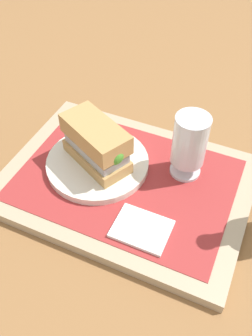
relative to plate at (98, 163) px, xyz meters
The scene contains 7 objects.
ground_plane 0.07m from the plate, ahead, with size 3.00×3.00×0.00m, color olive.
tray 0.07m from the plate, ahead, with size 0.44×0.32×0.02m, color tan.
placemat 0.06m from the plate, ahead, with size 0.38×0.27×0.00m, color #9E2D2D.
plate is the anchor object (origin of this frame).
sandwich 0.05m from the plate, 26.54° to the right, with size 0.14×0.12×0.08m.
beer_glass 0.17m from the plate, 19.08° to the left, with size 0.06×0.06×0.12m.
napkin_folded 0.16m from the plate, 37.17° to the right, with size 0.09×0.07×0.01m, color white.
Camera 1 is at (0.18, -0.40, 0.52)m, focal length 39.22 mm.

